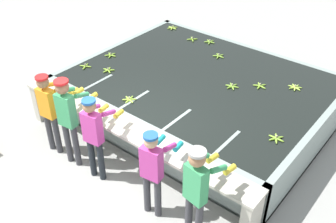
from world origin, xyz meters
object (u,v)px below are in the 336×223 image
banana_bunch_floating_3 (210,42)px  worker_2 (94,131)px  knife_0 (57,93)px  worker_0 (49,107)px  worker_1 (68,114)px  banana_bunch_floating_1 (192,39)px  banana_bunch_floating_11 (295,87)px  banana_bunch_floating_5 (111,55)px  banana_bunch_floating_0 (276,138)px  banana_bunch_floating_9 (129,99)px  worker_3 (153,167)px  banana_bunch_floating_7 (85,66)px  banana_bunch_floating_8 (108,70)px  banana_bunch_floating_2 (172,28)px  banana_bunch_floating_4 (219,56)px  worker_4 (197,188)px  banana_bunch_floating_6 (232,86)px  banana_bunch_floating_10 (260,86)px

banana_bunch_floating_3 → worker_2: bearing=-82.0°
knife_0 → worker_0: bearing=-48.8°
worker_1 → banana_bunch_floating_3: 4.29m
banana_bunch_floating_1 → banana_bunch_floating_11: same height
banana_bunch_floating_5 → knife_0: size_ratio=1.01×
banana_bunch_floating_0 → knife_0: size_ratio=1.03×
banana_bunch_floating_9 → worker_3: bearing=-36.1°
worker_2 → banana_bunch_floating_7: 2.51m
banana_bunch_floating_5 → knife_0: (0.36, -1.78, -0.01)m
worker_0 → banana_bunch_floating_8: (-0.31, 1.73, -0.10)m
worker_3 → banana_bunch_floating_5: bearing=145.1°
banana_bunch_floating_1 → banana_bunch_floating_9: bearing=-76.9°
worker_2 → worker_3: (1.28, -0.01, -0.03)m
knife_0 → banana_bunch_floating_3: bearing=75.5°
banana_bunch_floating_8 → banana_bunch_floating_3: bearing=71.2°
banana_bunch_floating_9 → banana_bunch_floating_11: same height
banana_bunch_floating_5 → banana_bunch_floating_2: bearing=87.1°
worker_1 → worker_3: size_ratio=1.11×
banana_bunch_floating_3 → banana_bunch_floating_4: 0.77m
banana_bunch_floating_7 → worker_4: bearing=-20.9°
banana_bunch_floating_0 → banana_bunch_floating_5: size_ratio=1.02×
banana_bunch_floating_8 → knife_0: bearing=-95.3°
banana_bunch_floating_6 → knife_0: banana_bunch_floating_6 is taller
worker_0 → banana_bunch_floating_0: 3.98m
worker_2 → banana_bunch_floating_10: 3.45m
worker_1 → worker_4: 2.70m
banana_bunch_floating_3 → banana_bunch_floating_11: bearing=-15.7°
worker_3 → knife_0: size_ratio=5.75×
worker_0 → worker_4: size_ratio=0.94×
banana_bunch_floating_6 → banana_bunch_floating_0: bearing=-34.0°
banana_bunch_floating_3 → banana_bunch_floating_8: size_ratio=1.01×
worker_0 → banana_bunch_floating_2: size_ratio=5.73×
worker_4 → banana_bunch_floating_8: (-3.56, 1.74, -0.17)m
banana_bunch_floating_1 → banana_bunch_floating_0: bearing=-34.0°
worker_1 → banana_bunch_floating_10: (1.96, 3.20, -0.19)m
worker_0 → banana_bunch_floating_6: (2.09, 2.82, -0.10)m
worker_3 → banana_bunch_floating_4: size_ratio=5.65×
banana_bunch_floating_4 → worker_4: bearing=-61.0°
worker_2 → worker_4: worker_4 is taller
worker_2 → worker_4: 2.09m
worker_0 → banana_bunch_floating_3: worker_0 is taller
banana_bunch_floating_3 → worker_3: bearing=-66.2°
banana_bunch_floating_5 → banana_bunch_floating_8: size_ratio=1.00×
banana_bunch_floating_9 → banana_bunch_floating_6: bearing=52.7°
banana_bunch_floating_6 → banana_bunch_floating_9: 2.06m
banana_bunch_floating_0 → worker_0: bearing=-152.2°
banana_bunch_floating_7 → banana_bunch_floating_11: bearing=27.5°
banana_bunch_floating_0 → banana_bunch_floating_3: bearing=140.7°
banana_bunch_floating_5 → banana_bunch_floating_11: 4.08m
banana_bunch_floating_6 → banana_bunch_floating_7: 3.17m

